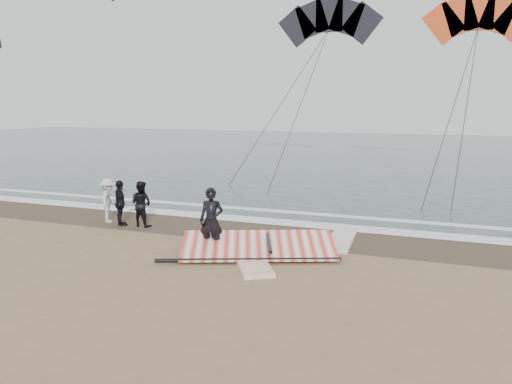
{
  "coord_description": "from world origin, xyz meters",
  "views": [
    {
      "loc": [
        4.54,
        -10.42,
        4.16
      ],
      "look_at": [
        -0.43,
        3.0,
        1.6
      ],
      "focal_mm": 35.0,
      "sensor_mm": 36.0,
      "label": 1
    }
  ],
  "objects_px": {
    "man_main": "(211,220)",
    "sail_rig": "(258,247)",
    "board_cream": "(341,239)",
    "board_white": "(250,259)"
  },
  "relations": [
    {
      "from": "board_white",
      "to": "sail_rig",
      "type": "height_order",
      "value": "sail_rig"
    },
    {
      "from": "man_main",
      "to": "sail_rig",
      "type": "distance_m",
      "value": 1.5
    },
    {
      "from": "man_main",
      "to": "board_cream",
      "type": "relative_size",
      "value": 0.7
    },
    {
      "from": "man_main",
      "to": "board_white",
      "type": "xyz_separation_m",
      "value": [
        1.3,
        -0.38,
        -0.87
      ]
    },
    {
      "from": "board_cream",
      "to": "board_white",
      "type": "bearing_deg",
      "value": -126.62
    },
    {
      "from": "man_main",
      "to": "board_white",
      "type": "relative_size",
      "value": 0.67
    },
    {
      "from": "board_white",
      "to": "board_cream",
      "type": "relative_size",
      "value": 1.04
    },
    {
      "from": "man_main",
      "to": "board_cream",
      "type": "xyz_separation_m",
      "value": [
        3.2,
        2.46,
        -0.87
      ]
    },
    {
      "from": "man_main",
      "to": "sail_rig",
      "type": "height_order",
      "value": "man_main"
    },
    {
      "from": "board_white",
      "to": "man_main",
      "type": "bearing_deg",
      "value": 132.73
    }
  ]
}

